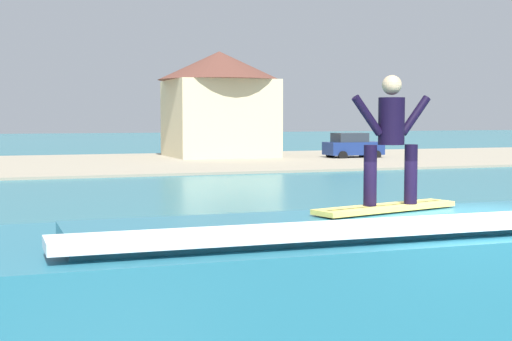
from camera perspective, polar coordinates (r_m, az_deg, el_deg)
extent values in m
cube|color=#26697D|center=(9.61, 8.17, -9.16)|extent=(8.66, 3.25, 1.69)
cube|color=#26697D|center=(9.09, 9.43, -3.91)|extent=(7.36, 1.46, 0.19)
cube|color=white|center=(8.52, 11.55, -4.10)|extent=(7.80, 0.59, 0.12)
cube|color=#EAD159|center=(9.37, 9.76, -2.78)|extent=(2.08, 0.94, 0.06)
cube|color=black|center=(9.37, 9.76, -2.62)|extent=(1.83, 0.54, 0.01)
cylinder|color=black|center=(9.24, 8.61, -0.37)|extent=(0.16, 0.16, 0.74)
cylinder|color=black|center=(9.52, 11.60, -0.28)|extent=(0.16, 0.16, 0.74)
cylinder|color=black|center=(9.35, 10.17, 3.68)|extent=(0.32, 0.32, 0.57)
sphere|color=tan|center=(9.36, 10.21, 6.36)|extent=(0.24, 0.24, 0.24)
cylinder|color=black|center=(9.19, 8.40, 4.13)|extent=(0.41, 0.10, 0.50)
cylinder|color=black|center=(9.51, 11.90, 4.08)|extent=(0.41, 0.10, 0.50)
cube|color=gray|center=(48.40, -13.36, 0.48)|extent=(120.00, 20.91, 0.13)
cube|color=navy|center=(53.87, 7.35, 1.67)|extent=(4.02, 1.89, 0.90)
cube|color=#262D38|center=(53.71, 7.07, 2.49)|extent=(2.21, 1.70, 0.64)
cylinder|color=black|center=(55.37, 8.09, 1.26)|extent=(0.64, 0.22, 0.64)
cylinder|color=black|center=(53.62, 9.08, 1.16)|extent=(0.64, 0.22, 0.64)
cylinder|color=black|center=(54.21, 5.64, 1.22)|extent=(0.64, 0.22, 0.64)
cylinder|color=black|center=(52.42, 6.57, 1.12)|extent=(0.64, 0.22, 0.64)
cube|color=beige|center=(54.83, -2.77, 3.88)|extent=(7.17, 6.83, 5.62)
cone|color=brown|center=(54.94, -2.79, 7.89)|extent=(8.89, 8.89, 2.07)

